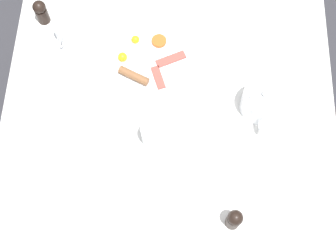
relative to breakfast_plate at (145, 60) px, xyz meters
name	(u,v)px	position (x,y,z in m)	size (l,w,h in m)	color
ground_plane	(168,188)	(-0.09, 0.24, -0.76)	(8.00, 8.00, 0.00)	#333338
table	(168,136)	(-0.09, 0.24, -0.08)	(1.07, 1.04, 0.75)	white
breakfast_plate	(145,60)	(0.00, 0.00, 0.00)	(0.31, 0.31, 0.04)	white
teapot_near	(261,102)	(-0.38, 0.16, 0.04)	(0.13, 0.21, 0.11)	white
teapot_far	(116,194)	(0.06, 0.47, 0.04)	(0.20, 0.13, 0.11)	white
teacup_with_saucer_left	(41,201)	(0.28, 0.50, 0.02)	(0.13, 0.13, 0.07)	white
teacup_with_saucer_right	(67,31)	(0.27, -0.09, 0.02)	(0.13, 0.13, 0.07)	white
water_glass_tall	(154,133)	(-0.04, 0.28, 0.03)	(0.08, 0.08, 0.08)	white
pepper_grinder	(41,12)	(0.36, -0.15, 0.04)	(0.04, 0.04, 0.10)	black
salt_grinder	(234,219)	(-0.29, 0.53, 0.04)	(0.04, 0.04, 0.10)	black
napkin_folded	(293,211)	(-0.47, 0.49, 0.00)	(0.17, 0.17, 0.01)	white
fork_by_plate	(45,129)	(0.30, 0.26, -0.01)	(0.18, 0.07, 0.00)	silver
knife_by_plate	(245,38)	(-0.34, -0.10, -0.01)	(0.21, 0.05, 0.00)	silver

